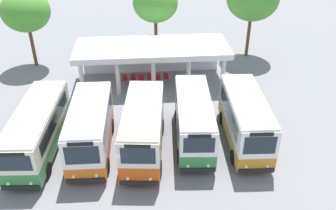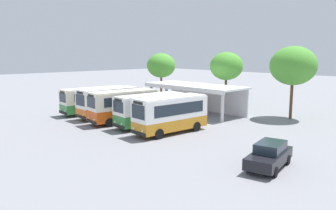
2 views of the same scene
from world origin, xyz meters
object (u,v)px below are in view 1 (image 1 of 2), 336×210
object	(u,v)px
waiting_chair_fourth_seat	(150,78)
waiting_chair_fifth_seat	(158,78)
waiting_chair_end_by_column	(125,79)
city_bus_fourth_amber	(194,118)
city_bus_second_in_row	(90,127)
city_bus_middle_cream	(143,127)
waiting_chair_middle_seat	(141,78)
waiting_chair_far_end_seat	(166,77)
city_bus_fifth_blue	(245,118)
city_bus_nearest_orange	(38,128)
waiting_chair_second_from_end	(133,78)

from	to	relation	value
waiting_chair_fourth_seat	waiting_chair_fifth_seat	distance (m)	0.72
waiting_chair_end_by_column	city_bus_fourth_amber	bearing A→B (deg)	-61.17
waiting_chair_fifth_seat	city_bus_second_in_row	bearing A→B (deg)	-117.81
city_bus_second_in_row	waiting_chair_fifth_seat	xyz separation A→B (m)	(4.78, 9.06, -1.30)
city_bus_middle_cream	waiting_chair_middle_seat	xyz separation A→B (m)	(0.03, 9.38, -1.31)
city_bus_fourth_amber	waiting_chair_far_end_seat	world-z (taller)	city_bus_fourth_amber
waiting_chair_far_end_seat	city_bus_fifth_blue	bearing A→B (deg)	-63.49
city_bus_nearest_orange	waiting_chair_fifth_seat	distance (m)	12.00
city_bus_second_in_row	city_bus_nearest_orange	bearing A→B (deg)	174.90
waiting_chair_middle_seat	city_bus_fourth_amber	bearing A→B (deg)	-68.79
waiting_chair_far_end_seat	waiting_chair_end_by_column	bearing A→B (deg)	-179.68
waiting_chair_second_from_end	waiting_chair_fifth_seat	size ratio (longest dim) A/B	1.00
waiting_chair_far_end_seat	city_bus_second_in_row	bearing A→B (deg)	-121.00
city_bus_nearest_orange	waiting_chair_fourth_seat	bearing A→B (deg)	50.07
city_bus_middle_cream	waiting_chair_end_by_column	size ratio (longest dim) A/B	8.58
waiting_chair_fifth_seat	city_bus_middle_cream	bearing A→B (deg)	-98.79
city_bus_fifth_blue	waiting_chair_fourth_seat	distance (m)	10.85
waiting_chair_fourth_seat	waiting_chair_far_end_seat	distance (m)	1.42
city_bus_fourth_amber	waiting_chair_second_from_end	xyz separation A→B (m)	(-4.01, 8.64, -1.24)
waiting_chair_fourth_seat	city_bus_middle_cream	bearing A→B (deg)	-94.48
city_bus_nearest_orange	waiting_chair_fifth_seat	size ratio (longest dim) A/B	9.54
city_bus_nearest_orange	waiting_chair_fourth_seat	world-z (taller)	city_bus_nearest_orange
city_bus_fourth_amber	waiting_chair_far_end_seat	xyz separation A→B (m)	(-1.16, 8.60, -1.24)
waiting_chair_fifth_seat	waiting_chair_far_end_seat	bearing A→B (deg)	6.13
city_bus_middle_cream	city_bus_fourth_amber	size ratio (longest dim) A/B	0.99
city_bus_middle_cream	city_bus_fourth_amber	bearing A→B (deg)	14.73
waiting_chair_second_from_end	waiting_chair_fourth_seat	world-z (taller)	same
waiting_chair_end_by_column	waiting_chair_middle_seat	distance (m)	1.43
city_bus_second_in_row	city_bus_middle_cream	distance (m)	3.34
waiting_chair_end_by_column	waiting_chair_far_end_seat	world-z (taller)	same
city_bus_fifth_blue	city_bus_fourth_amber	bearing A→B (deg)	173.09
city_bus_second_in_row	city_bus_fourth_amber	distance (m)	6.68
city_bus_second_in_row	city_bus_fifth_blue	bearing A→B (deg)	0.78
city_bus_fourth_amber	waiting_chair_end_by_column	world-z (taller)	city_bus_fourth_amber
city_bus_second_in_row	waiting_chair_fifth_seat	bearing A→B (deg)	62.19
waiting_chair_fourth_seat	waiting_chair_far_end_seat	size ratio (longest dim) A/B	1.00
city_bus_second_in_row	waiting_chair_end_by_column	world-z (taller)	city_bus_second_in_row
waiting_chair_middle_seat	waiting_chair_fourth_seat	size ratio (longest dim) A/B	1.00
city_bus_second_in_row	waiting_chair_middle_seat	distance (m)	9.73
waiting_chair_end_by_column	waiting_chair_far_end_seat	bearing A→B (deg)	0.32
city_bus_fifth_blue	waiting_chair_second_from_end	world-z (taller)	city_bus_fifth_blue
waiting_chair_middle_seat	waiting_chair_fourth_seat	bearing A→B (deg)	7.56
waiting_chair_fifth_seat	waiting_chair_fourth_seat	bearing A→B (deg)	174.38
city_bus_middle_cream	waiting_chair_fourth_seat	xyz separation A→B (m)	(0.74, 9.47, -1.31)
city_bus_middle_cream	waiting_chair_far_end_seat	distance (m)	9.81
city_bus_second_in_row	waiting_chair_far_end_seat	size ratio (longest dim) A/B	8.11
city_bus_second_in_row	waiting_chair_far_end_seat	xyz separation A→B (m)	(5.49, 9.14, -1.30)
waiting_chair_far_end_seat	waiting_chair_fifth_seat	bearing A→B (deg)	-173.87
city_bus_nearest_orange	city_bus_fourth_amber	size ratio (longest dim) A/B	1.10
waiting_chair_end_by_column	city_bus_nearest_orange	bearing A→B (deg)	-120.81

